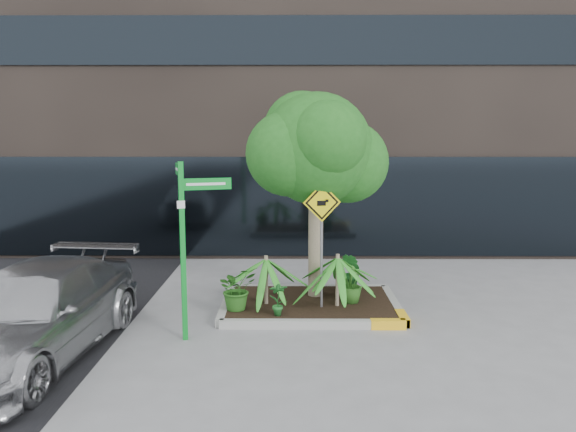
{
  "coord_description": "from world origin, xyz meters",
  "views": [
    {
      "loc": [
        -0.16,
        -10.03,
        3.36
      ],
      "look_at": [
        -0.22,
        0.2,
        1.8
      ],
      "focal_mm": 35.0,
      "sensor_mm": 36.0,
      "label": 1
    }
  ],
  "objects_px": {
    "parked_car": "(33,313)",
    "street_sign_post": "(186,231)",
    "tree": "(316,149)",
    "cattle_sign": "(322,224)"
  },
  "relations": [
    {
      "from": "street_sign_post",
      "to": "cattle_sign",
      "type": "height_order",
      "value": "street_sign_post"
    },
    {
      "from": "parked_car",
      "to": "cattle_sign",
      "type": "relative_size",
      "value": 2.02
    },
    {
      "from": "street_sign_post",
      "to": "parked_car",
      "type": "bearing_deg",
      "value": -176.22
    },
    {
      "from": "tree",
      "to": "parked_car",
      "type": "bearing_deg",
      "value": -147.57
    },
    {
      "from": "parked_car",
      "to": "cattle_sign",
      "type": "xyz_separation_m",
      "value": [
        4.39,
        1.99,
        1.02
      ]
    },
    {
      "from": "tree",
      "to": "parked_car",
      "type": "relative_size",
      "value": 0.89
    },
    {
      "from": "tree",
      "to": "street_sign_post",
      "type": "bearing_deg",
      "value": -137.94
    },
    {
      "from": "street_sign_post",
      "to": "cattle_sign",
      "type": "relative_size",
      "value": 1.26
    },
    {
      "from": "parked_car",
      "to": "street_sign_post",
      "type": "height_order",
      "value": "street_sign_post"
    },
    {
      "from": "street_sign_post",
      "to": "cattle_sign",
      "type": "xyz_separation_m",
      "value": [
        2.24,
        1.2,
        -0.09
      ]
    }
  ]
}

